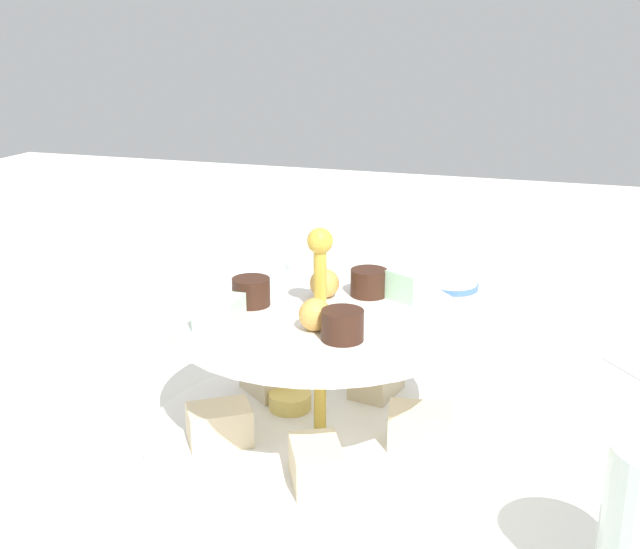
# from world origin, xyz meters

# --- Properties ---
(ground_plane) EXTENTS (2.40, 2.40, 0.00)m
(ground_plane) POSITION_xyz_m (0.00, 0.00, 0.00)
(ground_plane) COLOR silver
(tiered_serving_stand) EXTENTS (0.28, 0.28, 0.18)m
(tiered_serving_stand) POSITION_xyz_m (0.00, -0.00, 0.05)
(tiered_serving_stand) COLOR white
(tiered_serving_stand) RESTS_ON ground_plane
(water_glass_short_left) EXTENTS (0.06, 0.06, 0.07)m
(water_glass_short_left) POSITION_xyz_m (0.09, -0.26, 0.03)
(water_glass_short_left) COLOR silver
(water_glass_short_left) RESTS_ON ground_plane
(teacup_with_saucer) EXTENTS (0.09, 0.09, 0.05)m
(teacup_with_saucer) POSITION_xyz_m (-0.06, -0.29, 0.02)
(teacup_with_saucer) COLOR white
(teacup_with_saucer) RESTS_ON ground_plane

